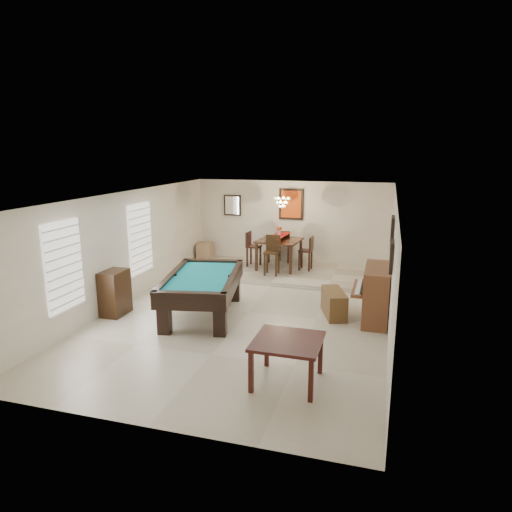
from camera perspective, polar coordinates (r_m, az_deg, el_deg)
The scene contains 26 objects.
ground_plane at distance 10.26m, azimuth -0.94°, elevation -7.06°, with size 6.00×9.00×0.02m, color beige.
wall_back at distance 14.16m, azimuth 4.41°, elevation 4.09°, with size 6.00×0.04×2.60m, color silver.
wall_front at distance 5.93m, azimuth -14.07°, elevation -9.56°, with size 6.00×0.04×2.60m, color silver.
wall_left at distance 11.12m, azimuth -15.91°, elevation 1.06°, with size 0.04×9.00×2.60m, color silver.
wall_right at distance 9.46m, azimuth 16.67°, elevation -1.09°, with size 0.04×9.00×2.60m, color silver.
ceiling at distance 9.66m, azimuth -1.00°, elevation 7.60°, with size 6.00×9.00×0.04m, color white.
dining_step at distance 13.23m, azimuth 3.20°, elevation -2.05°, with size 6.00×2.50×0.12m, color beige.
window_left_front at distance 9.34m, azimuth -22.89°, elevation -1.14°, with size 0.06×1.00×1.70m, color white.
window_left_rear at distance 11.59m, azimuth -14.26°, elevation 2.15°, with size 0.06×1.00×1.70m, color white.
pool_table at distance 9.99m, azimuth -6.67°, elevation -4.96°, with size 1.44×2.66×0.89m, color black, non-canonical shape.
square_table at distance 7.25m, azimuth 3.93°, elevation -12.99°, with size 1.03×1.03×0.71m, color black, non-canonical shape.
upright_piano at distance 9.93m, azimuth 14.02°, elevation -4.57°, with size 0.78×1.39×1.16m, color brown, non-canonical shape.
piano_bench at distance 10.11m, azimuth 9.71°, elevation -5.84°, with size 0.39×1.00×0.56m, color brown.
apothecary_chest at distance 10.43m, azimuth -17.22°, elevation -4.41°, with size 0.44×0.66×0.99m, color black.
dining_table at distance 13.35m, azimuth 2.90°, elevation 0.51°, with size 1.18×1.18×0.98m, color black, non-canonical shape.
flower_vase at distance 13.22m, azimuth 2.93°, elevation 3.14°, with size 0.16×0.16×0.27m, color red, non-canonical shape.
dining_chair_south at distance 12.63m, azimuth 1.98°, elevation 0.07°, with size 0.41×0.41×1.10m, color black, non-canonical shape.
dining_chair_north at distance 14.08m, azimuth 3.54°, elevation 1.24°, with size 0.37×0.37×1.00m, color black, non-canonical shape.
dining_chair_west at distance 13.57m, azimuth -0.27°, elevation 0.87°, with size 0.38×0.38×1.03m, color black, non-canonical shape.
dining_chair_east at distance 13.22m, azimuth 6.22°, elevation 0.34°, with size 0.36×0.36×0.98m, color black, non-canonical shape.
corner_bench at distance 14.70m, azimuth -6.40°, elevation 0.70°, with size 0.45×0.56×0.50m, color tan.
chandelier at distance 12.78m, azimuth 3.28°, elevation 7.18°, with size 0.44×0.44×0.60m, color #FFE5B2, non-canonical shape.
back_painting at distance 14.04m, azimuth 4.42°, elevation 6.48°, with size 0.75×0.06×0.95m, color #D84C14.
back_mirror at distance 14.55m, azimuth -2.97°, elevation 6.35°, with size 0.55×0.06×0.65m, color white.
right_picture_upper at distance 9.63m, azimuth 16.67°, elevation 2.81°, with size 0.06×0.55×0.65m, color slate.
right_picture_lower at distance 8.40m, azimuth 16.58°, elevation -0.07°, with size 0.06×0.45×0.55m, color gray.
Camera 1 is at (2.84, -9.19, 3.57)m, focal length 32.00 mm.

